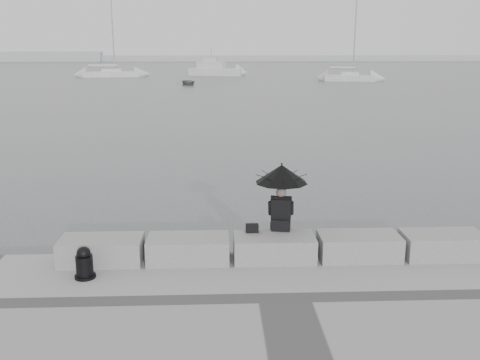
{
  "coord_description": "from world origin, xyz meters",
  "views": [
    {
      "loc": [
        -1.09,
        -10.36,
        4.66
      ],
      "look_at": [
        -0.54,
        3.0,
        1.27
      ],
      "focal_mm": 40.0,
      "sensor_mm": 36.0,
      "label": 1
    }
  ],
  "objects_px": {
    "motor_cruiser": "(216,70)",
    "sailboat_right": "(350,77)",
    "dinghy": "(188,82)",
    "seated_person": "(281,183)",
    "sailboat_left": "(112,73)",
    "mooring_bollard": "(84,265)"
  },
  "relations": [
    {
      "from": "seated_person",
      "to": "sailboat_left",
      "type": "distance_m",
      "value": 74.59
    },
    {
      "from": "sailboat_left",
      "to": "dinghy",
      "type": "relative_size",
      "value": 3.7
    },
    {
      "from": "sailboat_right",
      "to": "motor_cruiser",
      "type": "relative_size",
      "value": 1.47
    },
    {
      "from": "sailboat_right",
      "to": "seated_person",
      "type": "bearing_deg",
      "value": -92.26
    },
    {
      "from": "motor_cruiser",
      "to": "sailboat_left",
      "type": "bearing_deg",
      "value": -154.03
    },
    {
      "from": "motor_cruiser",
      "to": "sailboat_right",
      "type": "bearing_deg",
      "value": -23.23
    },
    {
      "from": "mooring_bollard",
      "to": "dinghy",
      "type": "distance_m",
      "value": 56.86
    },
    {
      "from": "mooring_bollard",
      "to": "dinghy",
      "type": "relative_size",
      "value": 0.17
    },
    {
      "from": "seated_person",
      "to": "sailboat_right",
      "type": "relative_size",
      "value": 0.11
    },
    {
      "from": "sailboat_right",
      "to": "sailboat_left",
      "type": "bearing_deg",
      "value": 174.4
    },
    {
      "from": "seated_person",
      "to": "dinghy",
      "type": "distance_m",
      "value": 55.97
    },
    {
      "from": "seated_person",
      "to": "sailboat_left",
      "type": "xyz_separation_m",
      "value": [
        -17.25,
        72.56,
        -1.46
      ]
    },
    {
      "from": "mooring_bollard",
      "to": "seated_person",
      "type": "bearing_deg",
      "value": 16.62
    },
    {
      "from": "mooring_bollard",
      "to": "sailboat_right",
      "type": "height_order",
      "value": "sailboat_right"
    },
    {
      "from": "sailboat_left",
      "to": "sailboat_right",
      "type": "xyz_separation_m",
      "value": [
        33.64,
        -11.11,
        0.02
      ]
    },
    {
      "from": "dinghy",
      "to": "motor_cruiser",
      "type": "bearing_deg",
      "value": 65.03
    },
    {
      "from": "sailboat_right",
      "to": "dinghy",
      "type": "distance_m",
      "value": 21.98
    },
    {
      "from": "sailboat_right",
      "to": "mooring_bollard",
      "type": "bearing_deg",
      "value": -95.15
    },
    {
      "from": "seated_person",
      "to": "mooring_bollard",
      "type": "distance_m",
      "value": 4.08
    },
    {
      "from": "sailboat_left",
      "to": "dinghy",
      "type": "height_order",
      "value": "sailboat_left"
    },
    {
      "from": "seated_person",
      "to": "sailboat_right",
      "type": "xyz_separation_m",
      "value": [
        16.4,
        61.44,
        -1.44
      ]
    },
    {
      "from": "sailboat_left",
      "to": "motor_cruiser",
      "type": "height_order",
      "value": "sailboat_left"
    }
  ]
}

